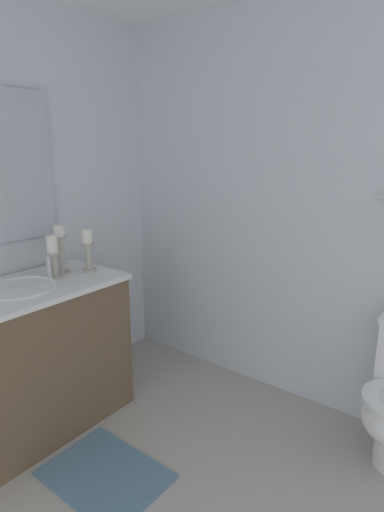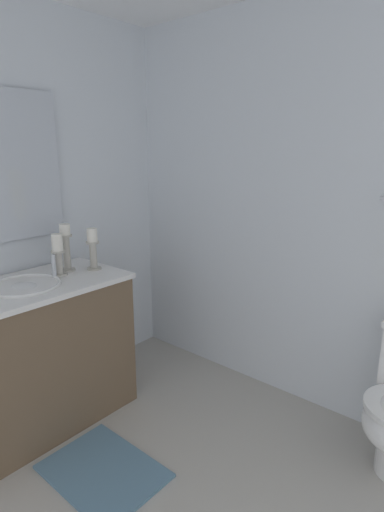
{
  "view_description": "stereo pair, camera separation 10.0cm",
  "coord_description": "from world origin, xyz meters",
  "px_view_note": "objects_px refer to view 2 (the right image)",
  "views": [
    {
      "loc": [
        0.82,
        -0.96,
        1.6
      ],
      "look_at": [
        -0.4,
        0.62,
        1.08
      ],
      "focal_mm": 28.76,
      "sensor_mm": 36.0,
      "label": 1
    },
    {
      "loc": [
        0.89,
        -0.9,
        1.6
      ],
      "look_at": [
        -0.4,
        0.62,
        1.08
      ],
      "focal_mm": 28.76,
      "sensor_mm": 36.0,
      "label": 2
    }
  ],
  "objects_px": {
    "sink_basin": "(25,292)",
    "candle_holder_tall": "(93,248)",
    "bath_mat": "(103,471)",
    "candle_holder_short": "(66,246)",
    "candle_holder_mid": "(58,254)",
    "vanity_cabinet": "(32,356)"
  },
  "relations": [
    {
      "from": "sink_basin",
      "to": "candle_holder_mid",
      "type": "distance_m",
      "value": 0.29
    },
    {
      "from": "vanity_cabinet",
      "to": "bath_mat",
      "type": "height_order",
      "value": "vanity_cabinet"
    },
    {
      "from": "bath_mat",
      "to": "sink_basin",
      "type": "bearing_deg",
      "value": 179.91
    },
    {
      "from": "candle_holder_tall",
      "to": "candle_holder_mid",
      "type": "relative_size",
      "value": 1.04
    },
    {
      "from": "vanity_cabinet",
      "to": "candle_holder_short",
      "type": "distance_m",
      "value": 0.67
    },
    {
      "from": "candle_holder_short",
      "to": "candle_holder_mid",
      "type": "distance_m",
      "value": 0.1
    },
    {
      "from": "candle_holder_short",
      "to": "candle_holder_mid",
      "type": "bearing_deg",
      "value": -60.49
    },
    {
      "from": "candle_holder_tall",
      "to": "candle_holder_short",
      "type": "bearing_deg",
      "value": -128.84
    },
    {
      "from": "candle_holder_tall",
      "to": "candle_holder_mid",
      "type": "distance_m",
      "value": 0.22
    },
    {
      "from": "candle_holder_tall",
      "to": "candle_holder_short",
      "type": "distance_m",
      "value": 0.16
    },
    {
      "from": "candle_holder_mid",
      "to": "vanity_cabinet",
      "type": "bearing_deg",
      "value": -85.85
    },
    {
      "from": "sink_basin",
      "to": "candle_holder_mid",
      "type": "height_order",
      "value": "candle_holder_mid"
    },
    {
      "from": "vanity_cabinet",
      "to": "candle_holder_short",
      "type": "height_order",
      "value": "candle_holder_short"
    },
    {
      "from": "vanity_cabinet",
      "to": "candle_holder_short",
      "type": "bearing_deg",
      "value": 101.72
    },
    {
      "from": "vanity_cabinet",
      "to": "candle_holder_mid",
      "type": "bearing_deg",
      "value": 94.15
    },
    {
      "from": "sink_basin",
      "to": "vanity_cabinet",
      "type": "bearing_deg",
      "value": -90.0
    },
    {
      "from": "vanity_cabinet",
      "to": "bath_mat",
      "type": "distance_m",
      "value": 0.76
    },
    {
      "from": "vanity_cabinet",
      "to": "candle_holder_mid",
      "type": "height_order",
      "value": "candle_holder_mid"
    },
    {
      "from": "vanity_cabinet",
      "to": "candle_holder_tall",
      "type": "distance_m",
      "value": 0.72
    },
    {
      "from": "vanity_cabinet",
      "to": "sink_basin",
      "type": "bearing_deg",
      "value": 90.0
    },
    {
      "from": "bath_mat",
      "to": "vanity_cabinet",
      "type": "bearing_deg",
      "value": -180.0
    },
    {
      "from": "sink_basin",
      "to": "candle_holder_tall",
      "type": "distance_m",
      "value": 0.48
    }
  ]
}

